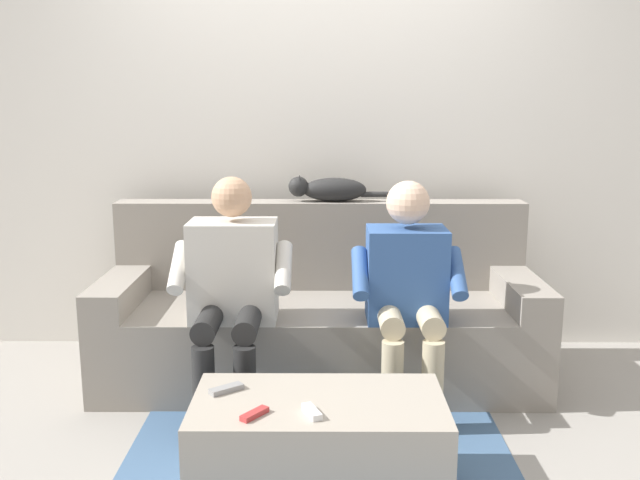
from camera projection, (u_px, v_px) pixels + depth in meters
name	position (u px, v px, depth m)	size (l,w,h in m)	color
ground_plane	(319.00, 441.00, 3.06)	(8.00, 8.00, 0.00)	gray
back_wall	(321.00, 114.00, 4.06)	(4.70, 0.06, 2.77)	silver
couch	(320.00, 319.00, 3.74)	(2.27, 0.82, 0.92)	gray
coffee_table	(319.00, 446.00, 2.64)	(0.95, 0.51, 0.37)	#A89E8E
person_left_seated	(407.00, 282.00, 3.29)	(0.53, 0.51, 1.10)	#335693
person_right_seated	(232.00, 281.00, 3.28)	(0.56, 0.58, 1.12)	beige
cat_on_backrest	(329.00, 189.00, 3.86)	(0.58, 0.14, 0.14)	black
remote_white	(312.00, 412.00, 2.47)	(0.12, 0.04, 0.02)	white
remote_gray	(226.00, 389.00, 2.67)	(0.13, 0.04, 0.02)	gray
remote_red	(255.00, 414.00, 2.46)	(0.12, 0.03, 0.02)	#B73333
floor_rug	(319.00, 472.00, 2.80)	(1.63, 1.68, 0.01)	#426084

